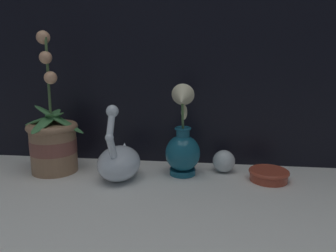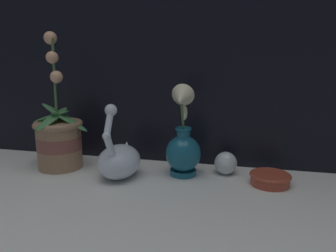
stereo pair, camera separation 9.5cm
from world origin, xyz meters
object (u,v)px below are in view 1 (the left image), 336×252
at_px(orchid_potted_plant, 53,140).
at_px(blue_vase, 183,145).
at_px(swan_figurine, 119,160).
at_px(glass_sphere, 224,161).
at_px(amber_dish, 269,174).

relative_size(orchid_potted_plant, blue_vase, 1.54).
height_order(swan_figurine, glass_sphere, swan_figurine).
relative_size(blue_vase, glass_sphere, 4.01).
distance_m(orchid_potted_plant, swan_figurine, 0.23).
relative_size(glass_sphere, amber_dish, 0.60).
xyz_separation_m(orchid_potted_plant, swan_figurine, (0.22, -0.04, -0.04)).
height_order(orchid_potted_plant, blue_vase, orchid_potted_plant).
distance_m(swan_figurine, amber_dish, 0.44).
xyz_separation_m(orchid_potted_plant, glass_sphere, (0.52, 0.06, -0.06)).
distance_m(orchid_potted_plant, amber_dish, 0.65).
bearing_deg(glass_sphere, swan_figurine, -162.87).
height_order(blue_vase, amber_dish, blue_vase).
xyz_separation_m(blue_vase, amber_dish, (0.25, -0.01, -0.07)).
bearing_deg(swan_figurine, blue_vase, 16.12).
height_order(orchid_potted_plant, swan_figurine, orchid_potted_plant).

